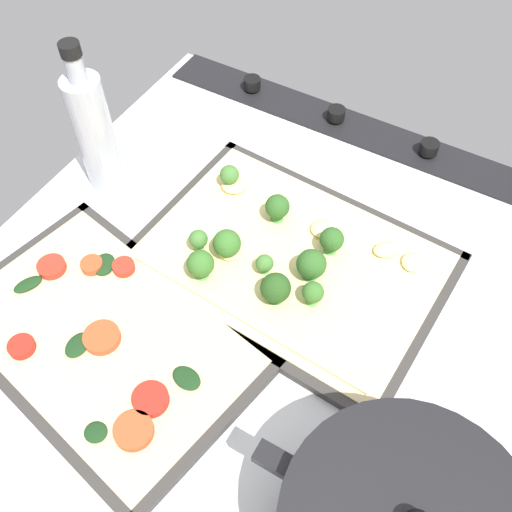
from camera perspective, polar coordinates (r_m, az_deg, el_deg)
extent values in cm
cube|color=silver|center=(73.87, 2.11, -4.42)|extent=(76.11, 72.89, 3.00)
cube|color=black|center=(92.85, 12.15, 11.46)|extent=(73.07, 7.00, 0.80)
cylinder|color=black|center=(90.90, 16.73, 10.23)|extent=(2.80, 2.80, 1.80)
cylinder|color=black|center=(93.72, 7.93, 13.75)|extent=(2.80, 2.80, 1.80)
cylinder|color=black|center=(98.83, -0.38, 16.70)|extent=(2.80, 2.80, 1.80)
cube|color=#33302D|center=(75.00, 3.42, -0.79)|extent=(40.00, 29.70, 0.50)
cube|color=#33302D|center=(82.17, 8.22, 5.54)|extent=(38.29, 3.72, 1.30)
cube|color=#33302D|center=(68.84, -2.31, -7.96)|extent=(38.29, 3.72, 1.30)
cube|color=#33302D|center=(71.86, 16.21, -7.27)|extent=(2.99, 27.26, 1.30)
cube|color=#33302D|center=(81.71, -7.74, 5.27)|extent=(2.99, 27.26, 1.30)
cube|color=beige|center=(74.39, 3.45, -0.46)|extent=(37.45, 27.15, 1.00)
cube|color=#EFDB8C|center=(73.82, 3.47, -0.14)|extent=(34.42, 24.48, 0.40)
cone|color=#4D8B3F|center=(74.23, 7.35, 0.82)|extent=(1.71, 1.71, 1.19)
sphere|color=#2D5B23|center=(72.84, 7.49, 1.65)|extent=(3.11, 3.11, 3.11)
cone|color=#5B9F46|center=(71.71, -5.39, -1.62)|extent=(1.88, 1.88, 1.15)
sphere|color=#386B28|center=(70.20, -5.50, -0.76)|extent=(3.42, 3.42, 3.42)
cone|color=#427635|center=(69.67, 1.91, -3.99)|extent=(2.04, 2.04, 0.88)
sphere|color=#264C1C|center=(68.13, 1.95, -3.17)|extent=(3.71, 3.71, 3.71)
cone|color=#5B9F46|center=(73.50, -2.84, 0.41)|extent=(1.98, 1.98, 0.88)
sphere|color=#386B28|center=(72.08, -2.89, 1.26)|extent=(3.60, 3.60, 3.60)
cone|color=#4D8B3F|center=(76.96, 2.09, 4.00)|extent=(1.79, 1.79, 1.26)
sphere|color=#2D5B23|center=(75.56, 2.13, 4.90)|extent=(3.25, 3.25, 3.25)
cone|color=#68AD54|center=(81.08, -2.60, 7.24)|extent=(1.47, 1.47, 1.17)
sphere|color=#427533|center=(79.94, -2.64, 8.03)|extent=(2.67, 2.67, 2.67)
cone|color=#5B9F46|center=(69.49, 5.50, -4.36)|extent=(1.45, 1.45, 1.16)
sphere|color=#386B28|center=(68.17, 5.60, -3.67)|extent=(2.64, 2.64, 2.64)
cone|color=#68AD54|center=(71.87, 0.84, -1.31)|extent=(1.24, 1.24, 0.84)
sphere|color=#427533|center=(70.84, 0.85, -0.72)|extent=(2.26, 2.26, 2.26)
cone|color=#4D8B3F|center=(71.73, 5.37, -1.68)|extent=(2.05, 2.05, 1.04)
sphere|color=#2D5B23|center=(70.16, 5.49, -0.79)|extent=(3.73, 3.73, 3.73)
cone|color=#68AD54|center=(73.96, -5.82, 0.73)|extent=(1.33, 1.33, 1.12)
sphere|color=#427533|center=(72.80, -5.91, 1.43)|extent=(2.43, 2.43, 2.43)
ellipsoid|color=#EFDB8C|center=(75.05, 15.12, -0.59)|extent=(3.32, 3.60, 1.04)
ellipsoid|color=#EFDB8C|center=(73.54, -2.55, 0.52)|extent=(4.04, 4.12, 1.12)
ellipsoid|color=#EFDB8C|center=(80.73, -2.19, 6.94)|extent=(4.46, 4.22, 1.23)
ellipsoid|color=#EFDB8C|center=(75.41, 12.74, 0.64)|extent=(4.12, 4.14, 1.20)
ellipsoid|color=#EFDB8C|center=(76.20, 6.56, 2.69)|extent=(4.09, 4.12, 1.08)
cube|color=#33302D|center=(71.32, -14.71, -8.02)|extent=(40.30, 30.24, 0.50)
cube|color=#33302D|center=(73.77, -8.24, -2.30)|extent=(35.90, 8.35, 1.30)
cube|color=#33302D|center=(69.88, -21.87, -13.64)|extent=(35.90, 8.35, 1.30)
cube|color=#33302D|center=(64.20, -4.41, -17.28)|extent=(5.82, 23.30, 1.30)
cube|color=#33302D|center=(81.08, -22.59, -0.25)|extent=(5.82, 23.30, 1.30)
cube|color=#D1B789|center=(70.72, -14.82, -7.75)|extent=(37.48, 27.41, 0.90)
cylinder|color=red|center=(74.46, -12.92, -1.06)|extent=(2.80, 2.80, 1.00)
cylinder|color=red|center=(77.02, -19.53, -1.01)|extent=(3.55, 3.55, 1.00)
cylinder|color=#D14723|center=(69.64, -14.97, -7.77)|extent=(4.29, 4.29, 1.00)
cylinder|color=#B22319|center=(65.11, -10.36, -13.73)|extent=(4.02, 4.02, 1.00)
cylinder|color=#D14723|center=(64.16, -11.97, -16.52)|extent=(4.22, 4.22, 1.00)
cylinder|color=#D14723|center=(75.63, -15.90, -0.86)|extent=(2.82, 2.82, 1.00)
cylinder|color=#B22319|center=(71.96, -22.14, -8.27)|extent=(3.06, 3.06, 1.00)
ellipsoid|color=#193819|center=(75.63, -14.72, -0.56)|extent=(3.48, 3.55, 0.60)
ellipsoid|color=#193819|center=(76.59, -21.60, -2.61)|extent=(3.20, 4.05, 0.60)
ellipsoid|color=#193819|center=(75.21, -14.91, -1.07)|extent=(3.10, 2.95, 0.60)
ellipsoid|color=#193819|center=(65.64, -6.86, -11.88)|extent=(3.92, 3.04, 0.60)
ellipsoid|color=#193819|center=(70.03, -17.19, -8.40)|extent=(2.73, 3.61, 0.60)
ellipsoid|color=#193819|center=(65.12, -15.54, -16.42)|extent=(2.89, 2.76, 0.60)
cube|color=black|center=(54.33, 1.80, -19.44)|extent=(3.60, 2.00, 1.20)
cylinder|color=#B7BCC6|center=(81.59, -15.59, 11.45)|extent=(5.09, 5.09, 17.38)
cylinder|color=#B7BCC6|center=(75.30, -17.40, 17.28)|extent=(2.29, 2.29, 3.50)
cylinder|color=black|center=(73.90, -17.90, 18.85)|extent=(2.55, 2.55, 1.60)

